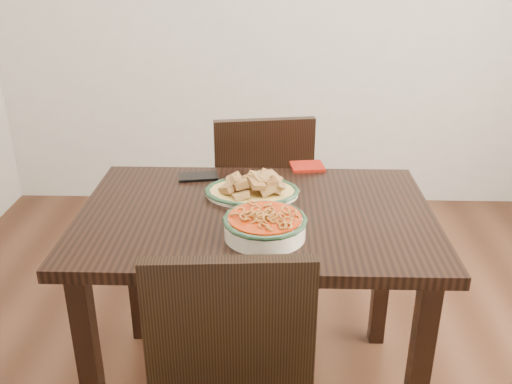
{
  "coord_description": "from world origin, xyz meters",
  "views": [
    {
      "loc": [
        -0.09,
        -1.66,
        1.56
      ],
      "look_at": [
        -0.14,
        0.03,
        0.81
      ],
      "focal_mm": 40.0,
      "sensor_mm": 36.0,
      "label": 1
    }
  ],
  "objects_px": {
    "smartphone": "(198,177)",
    "chair_far": "(261,196)",
    "noodle_bowl": "(265,223)",
    "fish_plate": "(252,183)",
    "dining_table": "(256,239)"
  },
  "relations": [
    {
      "from": "chair_far",
      "to": "noodle_bowl",
      "type": "height_order",
      "value": "chair_far"
    },
    {
      "from": "dining_table",
      "to": "chair_far",
      "type": "xyz_separation_m",
      "value": [
        0.0,
        0.68,
        -0.15
      ]
    },
    {
      "from": "noodle_bowl",
      "to": "chair_far",
      "type": "bearing_deg",
      "value": 91.99
    },
    {
      "from": "chair_far",
      "to": "noodle_bowl",
      "type": "distance_m",
      "value": 0.9
    },
    {
      "from": "chair_far",
      "to": "smartphone",
      "type": "distance_m",
      "value": 0.53
    },
    {
      "from": "smartphone",
      "to": "noodle_bowl",
      "type": "bearing_deg",
      "value": -70.72
    },
    {
      "from": "dining_table",
      "to": "noodle_bowl",
      "type": "distance_m",
      "value": 0.23
    },
    {
      "from": "smartphone",
      "to": "chair_far",
      "type": "bearing_deg",
      "value": 50.3
    },
    {
      "from": "dining_table",
      "to": "fish_plate",
      "type": "xyz_separation_m",
      "value": [
        -0.02,
        0.13,
        0.15
      ]
    },
    {
      "from": "fish_plate",
      "to": "noodle_bowl",
      "type": "bearing_deg",
      "value": -80.85
    },
    {
      "from": "fish_plate",
      "to": "smartphone",
      "type": "relative_size",
      "value": 2.21
    },
    {
      "from": "noodle_bowl",
      "to": "smartphone",
      "type": "distance_m",
      "value": 0.52
    },
    {
      "from": "chair_far",
      "to": "fish_plate",
      "type": "relative_size",
      "value": 2.78
    },
    {
      "from": "chair_far",
      "to": "fish_plate",
      "type": "xyz_separation_m",
      "value": [
        -0.02,
        -0.55,
        0.3
      ]
    },
    {
      "from": "dining_table",
      "to": "chair_far",
      "type": "bearing_deg",
      "value": 89.79
    }
  ]
}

